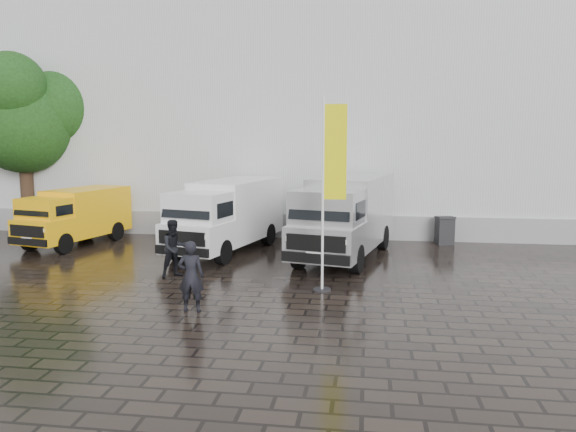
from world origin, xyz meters
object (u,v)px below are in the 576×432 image
Objects in this scene: wheelie_bin at (445,230)px; person_tent at (175,248)px; person_front at (191,276)px; van_yellow at (75,218)px; van_white at (226,217)px; flagpole at (330,183)px; van_silver at (345,218)px.

person_tent is at bearing -154.14° from wheelie_bin.
person_tent is (-1.56, 3.26, -0.00)m from person_front.
person_tent is at bearing -70.09° from person_front.
person_front is at bearing -105.89° from person_tent.
wheelie_bin is at bearing -4.96° from person_tent.
van_yellow is at bearing 100.86° from person_tent.
person_tent is at bearing -24.11° from van_yellow.
person_tent is at bearing -85.61° from van_white.
person_front reaches higher than person_tent.
flagpole is 3.02× the size of person_front.
person_front is (-3.43, -6.68, -0.53)m from van_silver.
van_white is 8.63m from wheelie_bin.
van_white is at bearing -172.70° from van_silver.
van_silver reaches higher than person_front.
van_silver is at bearing -7.04° from person_tent.
van_white is 4.38m from van_silver.
van_silver reaches higher than wheelie_bin.
flagpole reaches higher than wheelie_bin.
van_silver reaches higher than van_white.
van_yellow is at bearing -171.79° from van_silver.
van_silver is 7.52m from person_front.
flagpole reaches higher than van_silver.
person_front is at bearing -33.13° from van_yellow.
van_yellow is at bearing -170.36° from van_white.
person_front is 3.61m from person_tent.
person_front is at bearing -104.24° from van_silver.
person_tent is (-4.99, -3.42, -0.53)m from van_silver.
van_white is at bearing -88.25° from person_front.
van_white is 6.49m from flagpole.
van_white is at bearing 9.47° from van_yellow.
van_white is 5.44× the size of wheelie_bin.
van_yellow is 2.69× the size of person_tent.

